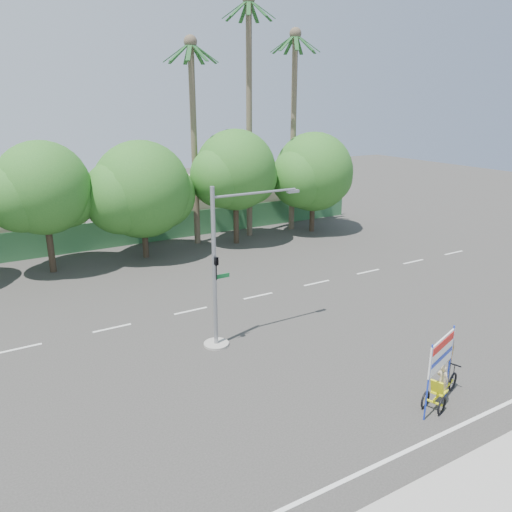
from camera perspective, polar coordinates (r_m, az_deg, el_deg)
ground at (r=20.46m, az=7.01°, el=-12.89°), size 120.00×120.00×0.00m
sidewalk_near at (r=16.28m, az=24.59°, el=-23.32°), size 50.00×2.40×0.12m
fence at (r=38.19m, az=-12.76°, el=2.92°), size 38.00×0.08×2.00m
building_right at (r=44.97m, az=-4.87°, el=6.49°), size 14.00×8.00×3.60m
tree_left at (r=32.55m, az=-23.21°, el=6.79°), size 6.66×5.60×8.07m
tree_center at (r=33.89m, az=-13.00°, el=7.10°), size 7.62×6.40×7.85m
tree_right at (r=36.44m, az=-2.42°, el=9.45°), size 6.90×5.80×8.36m
tree_far_right at (r=40.25m, az=6.53°, el=9.26°), size 7.38×6.20×7.94m
palm_tall at (r=38.39m, az=-0.80°, el=17.70°), size 3.73×3.79×17.45m
palm_mid at (r=40.52m, az=4.33°, el=16.13°), size 3.73×3.79×15.45m
palm_short at (r=36.41m, az=-7.18°, el=15.06°), size 3.73×3.79×14.45m
traffic_signal at (r=21.22m, az=-3.99°, el=-2.92°), size 4.72×1.10×7.00m
trike_billboard at (r=18.92m, az=20.45°, el=-12.67°), size 2.77×1.20×2.84m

